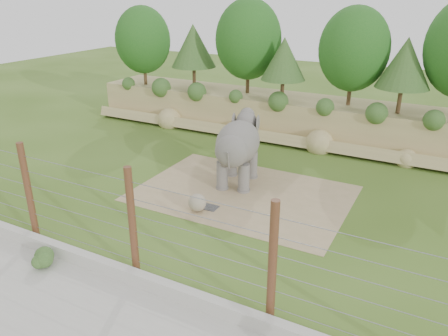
% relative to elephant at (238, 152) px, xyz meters
% --- Properties ---
extents(ground, '(90.00, 90.00, 0.00)m').
position_rel_elephant_xyz_m(ground, '(0.28, -3.99, -1.69)').
color(ground, '#395917').
rests_on(ground, ground).
extents(back_embankment, '(30.00, 5.52, 8.77)m').
position_rel_elephant_xyz_m(back_embankment, '(0.87, 8.69, 2.28)').
color(back_embankment, tan).
rests_on(back_embankment, ground).
extents(dirt_patch, '(10.00, 7.00, 0.02)m').
position_rel_elephant_xyz_m(dirt_patch, '(0.78, -0.99, -1.68)').
color(dirt_patch, '#9D885D').
rests_on(dirt_patch, ground).
extents(drain_grate, '(1.00, 0.60, 0.03)m').
position_rel_elephant_xyz_m(drain_grate, '(-0.02, -3.06, -1.65)').
color(drain_grate, '#262628').
rests_on(drain_grate, dirt_patch).
extents(elephant, '(2.59, 4.44, 3.37)m').
position_rel_elephant_xyz_m(elephant, '(0.00, 0.00, 0.00)').
color(elephant, '#64605A').
rests_on(elephant, ground).
extents(stone_ball, '(0.80, 0.80, 0.80)m').
position_rel_elephant_xyz_m(stone_ball, '(-0.22, -3.57, -1.27)').
color(stone_ball, gray).
rests_on(stone_ball, dirt_patch).
extents(retaining_wall, '(26.00, 0.35, 0.50)m').
position_rel_elephant_xyz_m(retaining_wall, '(0.28, -8.99, -1.44)').
color(retaining_wall, '#B7B3AB').
rests_on(retaining_wall, ground).
extents(walkway, '(26.00, 4.00, 0.01)m').
position_rel_elephant_xyz_m(walkway, '(0.28, -10.99, -1.68)').
color(walkway, '#B7B3AB').
rests_on(walkway, ground).
extents(barrier_fence, '(20.26, 0.26, 4.00)m').
position_rel_elephant_xyz_m(barrier_fence, '(0.28, -8.49, 0.31)').
color(barrier_fence, '#502417').
rests_on(barrier_fence, ground).
extents(walkway_shrub, '(0.71, 0.71, 0.71)m').
position_rel_elephant_xyz_m(walkway_shrub, '(-2.97, -9.79, -1.32)').
color(walkway_shrub, '#2C5521').
rests_on(walkway_shrub, walkway).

